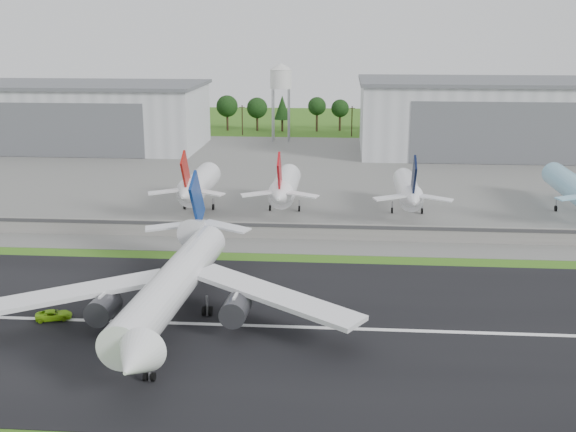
# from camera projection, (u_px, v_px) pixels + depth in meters

# --- Properties ---
(ground) EXTENTS (600.00, 600.00, 0.00)m
(ground) POSITION_uv_depth(u_px,v_px,m) (197.00, 355.00, 97.32)
(ground) COLOR #2F6A19
(ground) RESTS_ON ground
(runway) EXTENTS (320.00, 60.00, 0.10)m
(runway) POSITION_uv_depth(u_px,v_px,m) (210.00, 325.00, 106.94)
(runway) COLOR black
(runway) RESTS_ON ground
(runway_centerline) EXTENTS (220.00, 1.00, 0.02)m
(runway_centerline) POSITION_uv_depth(u_px,v_px,m) (210.00, 324.00, 106.93)
(runway_centerline) COLOR white
(runway_centerline) RESTS_ON runway
(apron) EXTENTS (320.00, 150.00, 0.10)m
(apron) POSITION_uv_depth(u_px,v_px,m) (278.00, 175.00, 212.93)
(apron) COLOR slate
(apron) RESTS_ON ground
(blast_fence) EXTENTS (240.00, 0.61, 3.50)m
(blast_fence) POSITION_uv_depth(u_px,v_px,m) (250.00, 230.00, 149.84)
(blast_fence) COLOR gray
(blast_fence) RESTS_ON ground
(hangar_west) EXTENTS (97.00, 44.00, 23.20)m
(hangar_west) POSITION_uv_depth(u_px,v_px,m) (69.00, 115.00, 259.37)
(hangar_west) COLOR silver
(hangar_west) RESTS_ON ground
(hangar_east) EXTENTS (102.00, 47.00, 25.20)m
(hangar_east) POSITION_uv_depth(u_px,v_px,m) (508.00, 117.00, 247.25)
(hangar_east) COLOR silver
(hangar_east) RESTS_ON ground
(water_tower) EXTENTS (8.40, 8.40, 29.40)m
(water_tower) POSITION_uv_depth(u_px,v_px,m) (281.00, 76.00, 269.67)
(water_tower) COLOR #99999E
(water_tower) RESTS_ON ground
(utility_poles) EXTENTS (230.00, 3.00, 12.00)m
(utility_poles) POSITION_uv_depth(u_px,v_px,m) (297.00, 136.00, 290.03)
(utility_poles) COLOR black
(utility_poles) RESTS_ON ground
(treeline) EXTENTS (320.00, 16.00, 22.00)m
(treeline) POSITION_uv_depth(u_px,v_px,m) (299.00, 130.00, 304.48)
(treeline) COLOR black
(treeline) RESTS_ON ground
(main_airliner) EXTENTS (57.19, 59.23, 18.17)m
(main_airliner) POSITION_uv_depth(u_px,v_px,m) (173.00, 294.00, 105.69)
(main_airliner) COLOR white
(main_airliner) RESTS_ON runway
(ground_vehicle) EXTENTS (5.85, 4.00, 1.49)m
(ground_vehicle) POSITION_uv_depth(u_px,v_px,m) (54.00, 315.00, 108.48)
(ground_vehicle) COLOR #96DC19
(ground_vehicle) RESTS_ON runway
(parked_jet_red_a) EXTENTS (7.36, 31.29, 16.83)m
(parked_jet_red_a) POSITION_uv_depth(u_px,v_px,m) (197.00, 185.00, 170.67)
(parked_jet_red_a) COLOR white
(parked_jet_red_a) RESTS_ON ground
(parked_jet_red_b) EXTENTS (7.36, 31.29, 16.75)m
(parked_jet_red_b) POSITION_uv_depth(u_px,v_px,m) (284.00, 187.00, 169.09)
(parked_jet_red_b) COLOR white
(parked_jet_red_b) RESTS_ON ground
(parked_jet_navy) EXTENTS (7.36, 31.29, 16.46)m
(parked_jet_navy) POSITION_uv_depth(u_px,v_px,m) (408.00, 191.00, 166.90)
(parked_jet_navy) COLOR white
(parked_jet_navy) RESTS_ON ground
(parked_jet_skyblue) EXTENTS (7.36, 37.29, 16.74)m
(parked_jet_skyblue) POSITION_uv_depth(u_px,v_px,m) (575.00, 188.00, 168.72)
(parked_jet_skyblue) COLOR #84C5E5
(parked_jet_skyblue) RESTS_ON ground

